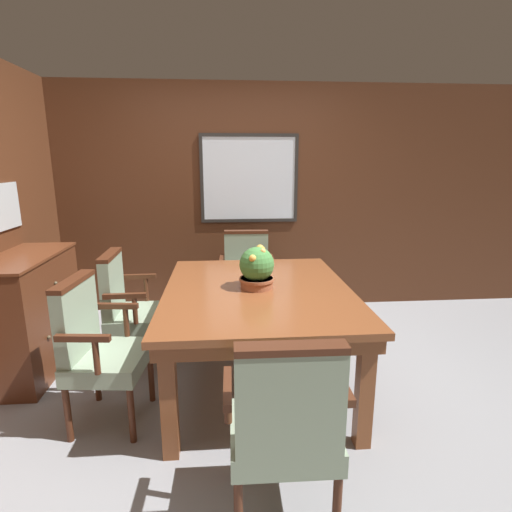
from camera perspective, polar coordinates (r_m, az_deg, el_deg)
The scene contains 9 objects.
ground_plane at distance 3.03m, azimuth -1.41°, elevation -19.51°, with size 14.00×14.00×0.00m, color gray.
wall_back at distance 4.43m, azimuth -2.88°, elevation 8.01°, with size 7.20×0.08×2.45m.
dining_table at distance 2.91m, azimuth 0.24°, elevation -6.29°, with size 1.32×1.67×0.76m.
chair_left_far at distance 3.36m, azimuth -17.80°, elevation -6.69°, with size 0.46×0.55×0.96m.
chair_left_near at distance 2.74m, azimuth -21.77°, elevation -11.68°, with size 0.49×0.57×0.96m.
chair_head_near at distance 1.90m, azimuth 4.25°, elevation -22.76°, with size 0.54×0.45×0.96m.
chair_head_far at distance 4.06m, azimuth -1.35°, elevation -2.55°, with size 0.55×0.46×0.96m.
potted_plant at distance 2.84m, azimuth 0.11°, elevation -1.76°, with size 0.25×0.27×0.31m.
sideboard_cabinet at distance 3.64m, azimuth -29.60°, elevation -7.21°, with size 0.46×1.02×0.94m.
Camera 1 is at (-0.14, -2.54, 1.65)m, focal length 28.00 mm.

